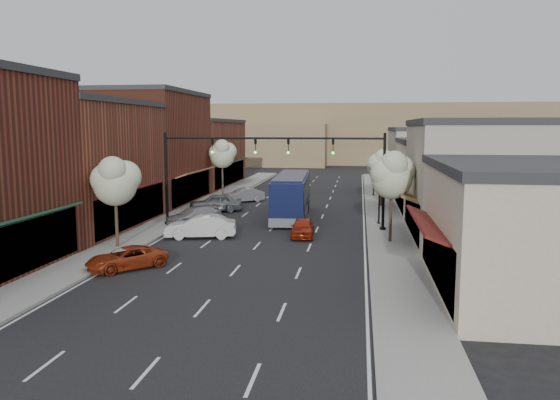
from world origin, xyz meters
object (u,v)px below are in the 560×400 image
at_px(red_hatchback, 303,227).
at_px(parked_car_b, 200,227).
at_px(lamp_post_far, 374,169).
at_px(parked_car_e, 243,195).
at_px(signal_mast_right, 350,167).
at_px(parked_car_c, 194,215).
at_px(coach_bus, 292,195).
at_px(tree_left_near, 115,180).
at_px(parked_car_d, 216,203).
at_px(tree_right_near, 392,174).
at_px(signal_mast_left, 197,165).
at_px(tree_right_far, 382,164).
at_px(lamp_post_near, 380,186).
at_px(tree_left_far, 222,153).
at_px(parked_car_a, 126,258).

relative_size(red_hatchback, parked_car_b, 0.79).
height_order(lamp_post_far, parked_car_e, lamp_post_far).
bearing_deg(signal_mast_right, parked_car_e, 128.35).
bearing_deg(parked_car_c, coach_bus, 69.22).
distance_m(tree_left_near, parked_car_d, 15.92).
distance_m(parked_car_c, parked_car_d, 6.36).
distance_m(lamp_post_far, red_hatchback, 23.40).
bearing_deg(coach_bus, parked_car_b, -121.39).
height_order(coach_bus, parked_car_d, coach_bus).
bearing_deg(tree_right_near, parked_car_e, 127.37).
relative_size(parked_car_b, parked_car_e, 1.11).
distance_m(signal_mast_right, parked_car_b, 11.31).
bearing_deg(signal_mast_left, tree_right_far, 40.54).
bearing_deg(lamp_post_far, tree_left_near, -119.78).
bearing_deg(parked_car_d, parked_car_c, -12.65).
height_order(signal_mast_right, coach_bus, signal_mast_right).
bearing_deg(lamp_post_far, parked_car_c, -126.36).
distance_m(parked_car_c, parked_car_e, 12.61).
xyz_separation_m(signal_mast_left, parked_car_b, (1.42, -4.10, -3.84)).
distance_m(coach_bus, parked_car_c, 8.24).
relative_size(tree_right_far, lamp_post_near, 1.22).
bearing_deg(tree_left_far, parked_car_b, -79.58).
distance_m(signal_mast_right, lamp_post_near, 3.69).
relative_size(lamp_post_near, lamp_post_far, 1.00).
bearing_deg(signal_mast_left, parked_car_d, 94.50).
xyz_separation_m(lamp_post_far, parked_car_d, (-14.00, -12.65, -2.21)).
height_order(red_hatchback, parked_car_e, parked_car_e).
relative_size(tree_right_near, parked_car_e, 1.40).
height_order(lamp_post_far, parked_car_c, lamp_post_far).
height_order(coach_bus, red_hatchback, coach_bus).
bearing_deg(tree_right_far, parked_car_b, -128.03).
bearing_deg(signal_mast_right, signal_mast_left, 180.00).
height_order(signal_mast_right, parked_car_d, signal_mast_right).
bearing_deg(tree_right_far, tree_left_near, -129.69).
distance_m(tree_right_far, tree_left_far, 17.66).
xyz_separation_m(red_hatchback, parked_car_d, (-8.74, 10.03, 0.15)).
distance_m(coach_bus, parked_car_d, 7.41).
bearing_deg(red_hatchback, signal_mast_right, 37.97).
relative_size(tree_left_near, coach_bus, 0.49).
xyz_separation_m(red_hatchback, parked_car_a, (-8.27, -9.81, -0.06)).
bearing_deg(parked_car_e, lamp_post_near, 12.08).
distance_m(parked_car_a, parked_car_b, 8.54).
bearing_deg(parked_car_a, parked_car_b, 123.10).
xyz_separation_m(lamp_post_far, parked_car_b, (-12.00, -24.10, -2.23)).
distance_m(tree_right_far, parked_car_d, 15.59).
xyz_separation_m(parked_car_a, parked_car_d, (-0.48, 19.85, 0.21)).
height_order(tree_right_far, parked_car_c, tree_right_far).
xyz_separation_m(tree_right_near, parked_car_a, (-14.07, -8.44, -3.87)).
bearing_deg(parked_car_e, coach_bus, -2.21).
xyz_separation_m(tree_right_far, parked_car_d, (-14.55, -4.59, -3.20)).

